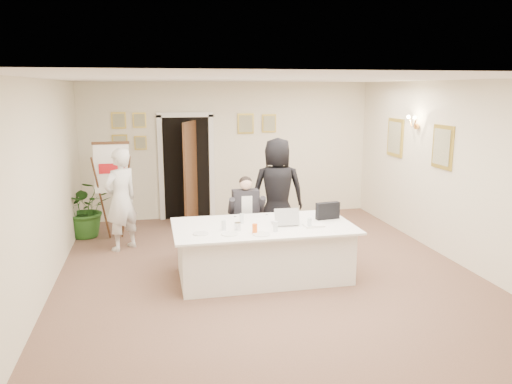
{
  "coord_description": "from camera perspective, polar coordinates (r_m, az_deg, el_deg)",
  "views": [
    {
      "loc": [
        -1.6,
        -6.77,
        2.68
      ],
      "look_at": [
        -0.04,
        0.6,
        1.1
      ],
      "focal_mm": 35.0,
      "sensor_mm": 36.0,
      "label": 1
    }
  ],
  "objects": [
    {
      "name": "plate_near",
      "position": [
        6.61,
        0.61,
        -4.85
      ],
      "size": [
        0.26,
        0.26,
        0.01
      ],
      "primitive_type": "cylinder",
      "rotation": [
        0.0,
        0.0,
        0.14
      ],
      "color": "white",
      "rests_on": "conference_table"
    },
    {
      "name": "glass_a",
      "position": [
        6.82,
        -3.71,
        -3.81
      ],
      "size": [
        0.08,
        0.08,
        0.14
      ],
      "primitive_type": "cylinder",
      "rotation": [
        0.0,
        0.0,
        -0.31
      ],
      "color": "silver",
      "rests_on": "conference_table"
    },
    {
      "name": "glass_b",
      "position": [
        6.75,
        2.25,
        -3.96
      ],
      "size": [
        0.08,
        0.08,
        0.14
      ],
      "primitive_type": "cylinder",
      "rotation": [
        0.0,
        0.0,
        -0.29
      ],
      "color": "silver",
      "rests_on": "conference_table"
    },
    {
      "name": "laptop",
      "position": [
        7.11,
        3.28,
        -2.59
      ],
      "size": [
        0.36,
        0.37,
        0.28
      ],
      "primitive_type": null,
      "rotation": [
        0.0,
        0.0,
        -0.02
      ],
      "color": "#B7BABC",
      "rests_on": "conference_table"
    },
    {
      "name": "potted_palm",
      "position": [
        9.6,
        -18.82,
        -1.77
      ],
      "size": [
        1.13,
        1.04,
        1.06
      ],
      "primitive_type": "imported",
      "rotation": [
        0.0,
        0.0,
        0.25
      ],
      "color": "#25561C",
      "rests_on": "floor"
    },
    {
      "name": "steel_jug",
      "position": [
        6.8,
        -2.11,
        -3.97
      ],
      "size": [
        0.11,
        0.11,
        0.11
      ],
      "primitive_type": "cylinder",
      "rotation": [
        0.0,
        0.0,
        -0.24
      ],
      "color": "silver",
      "rests_on": "conference_table"
    },
    {
      "name": "standing_woman",
      "position": [
        8.61,
        2.46,
        0.07
      ],
      "size": [
        0.99,
        0.72,
        1.86
      ],
      "primitive_type": "imported",
      "rotation": [
        0.0,
        0.0,
        2.99
      ],
      "color": "black",
      "rests_on": "floor"
    },
    {
      "name": "wall_left",
      "position": [
        7.03,
        -23.21,
        0.37
      ],
      "size": [
        0.1,
        7.0,
        2.8
      ],
      "primitive_type": "cube",
      "color": "beige",
      "rests_on": "floor"
    },
    {
      "name": "wall_sconce",
      "position": [
        9.18,
        17.61,
        7.65
      ],
      "size": [
        0.2,
        0.3,
        0.24
      ],
      "primitive_type": null,
      "color": "gold",
      "rests_on": "wall_right"
    },
    {
      "name": "wall_back",
      "position": [
        10.48,
        -3.09,
        4.78
      ],
      "size": [
        6.0,
        0.1,
        2.8
      ],
      "primitive_type": "cube",
      "color": "beige",
      "rests_on": "floor"
    },
    {
      "name": "floor",
      "position": [
        7.46,
        1.27,
        -9.24
      ],
      "size": [
        7.0,
        7.0,
        0.0
      ],
      "primitive_type": "plane",
      "color": "brown",
      "rests_on": "ground"
    },
    {
      "name": "seated_man",
      "position": [
        7.99,
        -1.13,
        -2.82
      ],
      "size": [
        0.69,
        0.72,
        1.32
      ],
      "primitive_type": null,
      "rotation": [
        0.0,
        0.0,
        -0.22
      ],
      "color": "black",
      "rests_on": "floor"
    },
    {
      "name": "doorway",
      "position": [
        10.25,
        -7.79,
        2.52
      ],
      "size": [
        1.14,
        0.86,
        2.2
      ],
      "color": "black",
      "rests_on": "floor"
    },
    {
      "name": "conference_table",
      "position": [
        7.19,
        0.82,
        -6.72
      ],
      "size": [
        2.54,
        1.36,
        0.78
      ],
      "color": "white",
      "rests_on": "floor"
    },
    {
      "name": "oj_glass",
      "position": [
        6.66,
        -0.14,
        -4.22
      ],
      "size": [
        0.08,
        0.08,
        0.13
      ],
      "primitive_type": "cylinder",
      "rotation": [
        0.0,
        0.0,
        -0.09
      ],
      "color": "orange",
      "rests_on": "conference_table"
    },
    {
      "name": "ceiling",
      "position": [
        6.96,
        1.38,
        12.8
      ],
      "size": [
        6.0,
        7.0,
        0.02
      ],
      "primitive_type": "cube",
      "color": "white",
      "rests_on": "wall_back"
    },
    {
      "name": "pictures_back_wall",
      "position": [
        10.31,
        -7.52,
        7.1
      ],
      "size": [
        3.4,
        0.06,
        0.8
      ],
      "primitive_type": null,
      "color": "gold",
      "rests_on": "wall_back"
    },
    {
      "name": "plate_mid",
      "position": [
        6.63,
        -3.03,
        -4.82
      ],
      "size": [
        0.28,
        0.28,
        0.01
      ],
      "primitive_type": "cylinder",
      "rotation": [
        0.0,
        0.0,
        0.28
      ],
      "color": "white",
      "rests_on": "conference_table"
    },
    {
      "name": "flip_chart",
      "position": [
        9.24,
        -15.95,
        -0.38
      ],
      "size": [
        0.6,
        0.39,
        1.73
      ],
      "color": "#3B1E12",
      "rests_on": "floor"
    },
    {
      "name": "glass_c",
      "position": [
        6.96,
        6.14,
        -3.54
      ],
      "size": [
        0.08,
        0.08,
        0.14
      ],
      "primitive_type": "cylinder",
      "rotation": [
        0.0,
        0.0,
        -0.32
      ],
      "color": "silver",
      "rests_on": "conference_table"
    },
    {
      "name": "glass_d",
      "position": [
        7.15,
        -1.64,
        -3.05
      ],
      "size": [
        0.08,
        0.08,
        0.14
      ],
      "primitive_type": "cylinder",
      "rotation": [
        0.0,
        0.0,
        -0.28
      ],
      "color": "silver",
      "rests_on": "conference_table"
    },
    {
      "name": "plate_left",
      "position": [
        6.68,
        -6.36,
        -4.76
      ],
      "size": [
        0.21,
        0.21,
        0.01
      ],
      "primitive_type": "cylinder",
      "rotation": [
        0.0,
        0.0,
        0.0
      ],
      "color": "white",
      "rests_on": "conference_table"
    },
    {
      "name": "laptop_bag",
      "position": [
        7.45,
        8.19,
        -2.13
      ],
      "size": [
        0.37,
        0.15,
        0.25
      ],
      "primitive_type": "cube",
      "rotation": [
        0.0,
        0.0,
        0.15
      ],
      "color": "black",
      "rests_on": "conference_table"
    },
    {
      "name": "wall_front",
      "position": [
        3.86,
        13.43,
        -7.87
      ],
      "size": [
        6.0,
        0.1,
        2.8
      ],
      "primitive_type": "cube",
      "color": "beige",
      "rests_on": "floor"
    },
    {
      "name": "paper_stack",
      "position": [
        7.06,
        6.61,
        -3.81
      ],
      "size": [
        0.28,
        0.2,
        0.03
      ],
      "primitive_type": "cube",
      "rotation": [
        0.0,
        0.0,
        0.03
      ],
      "color": "white",
      "rests_on": "conference_table"
    },
    {
      "name": "pictures_right_wall",
      "position": [
        9.24,
        17.85,
        5.48
      ],
      "size": [
        0.06,
        2.2,
        0.8
      ],
      "primitive_type": null,
      "color": "gold",
      "rests_on": "wall_right"
    },
    {
      "name": "wall_right",
      "position": [
        8.29,
        21.96,
        2.07
      ],
      "size": [
        0.1,
        7.0,
        2.8
      ],
      "primitive_type": "cube",
      "color": "beige",
      "rests_on": "floor"
    },
    {
      "name": "standing_man",
      "position": [
        8.59,
        -15.17,
        -0.84
      ],
      "size": [
        0.74,
        0.72,
        1.72
      ],
      "primitive_type": "imported",
      "rotation": [
        0.0,
        0.0,
        3.84
      ],
      "color": "silver",
      "rests_on": "floor"
    }
  ]
}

